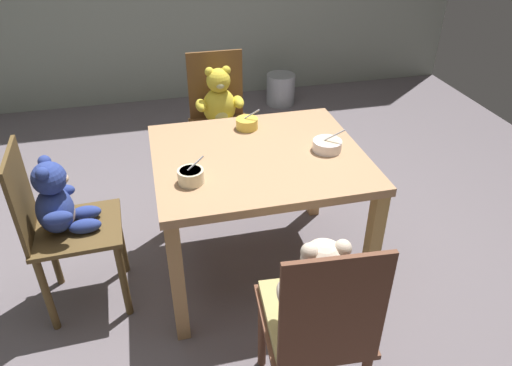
{
  "coord_description": "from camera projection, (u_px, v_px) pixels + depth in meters",
  "views": [
    {
      "loc": [
        -0.49,
        -1.96,
        1.84
      ],
      "look_at": [
        0.0,
        0.05,
        0.51
      ],
      "focal_mm": 33.52,
      "sensor_mm": 36.0,
      "label": 1
    }
  ],
  "objects": [
    {
      "name": "teddy_chair_near_left",
      "position": [
        60.0,
        212.0,
        2.17
      ],
      "size": [
        0.42,
        0.39,
        0.88
      ],
      "rotation": [
        0.0,
        0.0,
        0.04
      ],
      "color": "brown",
      "rests_on": "ground_plane"
    },
    {
      "name": "metal_pail",
      "position": [
        281.0,
        89.0,
        4.52
      ],
      "size": [
        0.27,
        0.27,
        0.29
      ],
      "primitive_type": "cylinder",
      "color": "#93969B",
      "rests_on": "ground_plane"
    },
    {
      "name": "porridge_bowl_cream_near_left",
      "position": [
        191.0,
        176.0,
        2.07
      ],
      "size": [
        0.12,
        0.12,
        0.12
      ],
      "color": "beige",
      "rests_on": "dining_table"
    },
    {
      "name": "teddy_chair_near_front",
      "position": [
        318.0,
        305.0,
        1.67
      ],
      "size": [
        0.41,
        0.43,
        0.92
      ],
      "rotation": [
        0.0,
        0.0,
        1.5
      ],
      "color": "brown",
      "rests_on": "ground_plane"
    },
    {
      "name": "ground_plane",
      "position": [
        258.0,
        266.0,
        2.7
      ],
      "size": [
        5.2,
        5.2,
        0.04
      ],
      "color": "#655D62"
    },
    {
      "name": "porridge_bowl_white_near_right",
      "position": [
        327.0,
        145.0,
        2.32
      ],
      "size": [
        0.14,
        0.14,
        0.12
      ],
      "color": "silver",
      "rests_on": "dining_table"
    },
    {
      "name": "porridge_bowl_yellow_far_center",
      "position": [
        247.0,
        123.0,
        2.53
      ],
      "size": [
        0.12,
        0.12,
        0.11
      ],
      "color": "gold",
      "rests_on": "dining_table"
    },
    {
      "name": "dining_table",
      "position": [
        258.0,
        171.0,
        2.36
      ],
      "size": [
        1.01,
        0.88,
        0.71
      ],
      "color": "#AB7F59",
      "rests_on": "ground_plane"
    },
    {
      "name": "teddy_chair_far_center",
      "position": [
        220.0,
        110.0,
        3.09
      ],
      "size": [
        0.4,
        0.42,
        0.91
      ],
      "rotation": [
        0.0,
        0.0,
        -1.57
      ],
      "color": "brown",
      "rests_on": "ground_plane"
    }
  ]
}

